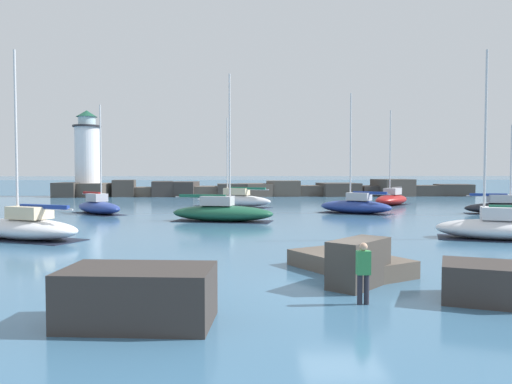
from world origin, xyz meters
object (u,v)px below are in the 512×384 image
Objects in this scene: sailboat_moored_1 at (26,227)px; sailboat_moored_7 at (391,199)px; sailboat_moored_0 at (222,212)px; sailboat_moored_4 at (504,207)px; sailboat_moored_6 at (356,206)px; lighthouse at (87,160)px; sailboat_moored_3 at (493,227)px; sailboat_moored_5 at (99,206)px; person_on_rocks at (363,270)px; sailboat_moored_2 at (233,200)px.

sailboat_moored_1 is 35.95m from sailboat_moored_7.
sailboat_moored_0 reaches higher than sailboat_moored_4.
sailboat_moored_6 is 11.24m from sailboat_moored_7.
sailboat_moored_6 is (10.88, 5.87, -0.01)m from sailboat_moored_0.
lighthouse is at bearing 136.04° from sailboat_moored_6.
sailboat_moored_5 is at bearing 146.55° from sailboat_moored_3.
sailboat_moored_1 is (-9.85, -8.66, -0.02)m from sailboat_moored_0.
sailboat_moored_7 reaches higher than person_on_rocks.
sailboat_moored_2 is at bearing 141.11° from sailboat_moored_6.
sailboat_moored_7 is at bearing 41.92° from sailboat_moored_1.
sailboat_moored_1 is 24.04m from sailboat_moored_3.
sailboat_moored_4 is (22.70, 4.71, -0.09)m from sailboat_moored_0.
sailboat_moored_0 reaches higher than sailboat_moored_2.
sailboat_moored_7 is (-5.80, 10.64, 0.08)m from sailboat_moored_4.
sailboat_moored_0 is at bearing 101.00° from person_on_rocks.
lighthouse reaches higher than sailboat_moored_7.
sailboat_moored_5 is 0.92× the size of sailboat_moored_7.
sailboat_moored_1 reaches higher than sailboat_moored_5.
sailboat_moored_2 is (20.03, -20.90, -4.32)m from lighthouse.
sailboat_moored_0 is 1.15× the size of sailboat_moored_5.
sailboat_moored_5 reaches higher than person_on_rocks.
person_on_rocks is at bearing -103.54° from sailboat_moored_6.
sailboat_moored_3 reaches higher than sailboat_moored_2.
person_on_rocks is (14.41, -28.17, 0.29)m from sailboat_moored_5.
sailboat_moored_7 is 39.20m from person_on_rocks.
sailboat_moored_5 is 5.38× the size of person_on_rocks.
sailboat_moored_1 is at bearing -77.84° from lighthouse.
sailboat_moored_2 reaches higher than sailboat_moored_4.
sailboat_moored_5 is at bearing 91.25° from sailboat_moored_1.
sailboat_moored_6 is at bearing 76.46° from person_on_rocks.
sailboat_moored_3 reaches higher than sailboat_moored_7.
sailboat_moored_5 is (-24.35, 16.09, -0.00)m from sailboat_moored_3.
person_on_rocks is (-9.95, -12.08, 0.29)m from sailboat_moored_3.
lighthouse is at bearing 112.50° from person_on_rocks.
sailboat_moored_1 is at bearing -157.66° from sailboat_moored_4.
person_on_rocks is at bearing -67.50° from lighthouse.
sailboat_moored_0 is 13.11m from sailboat_moored_1.
sailboat_moored_4 is at bearing 22.34° from sailboat_moored_1.
sailboat_moored_0 is 22.15m from person_on_rocks.
sailboat_moored_5 is (-10.18, 6.43, -0.04)m from sailboat_moored_0.
sailboat_moored_5 is at bearing 178.49° from sailboat_moored_6.
person_on_rocks is at bearing -42.90° from sailboat_moored_1.
sailboat_moored_6 is at bearing -43.96° from lighthouse.
sailboat_moored_0 is at bearing -93.25° from sailboat_moored_2.
sailboat_moored_0 is 6.20× the size of person_on_rocks.
sailboat_moored_5 is 28.51m from sailboat_moored_7.
sailboat_moored_2 is 0.89× the size of sailboat_moored_3.
sailboat_moored_4 is 32.92m from sailboat_moored_5.
sailboat_moored_0 reaches higher than sailboat_moored_6.
sailboat_moored_4 is at bearing -61.43° from sailboat_moored_7.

